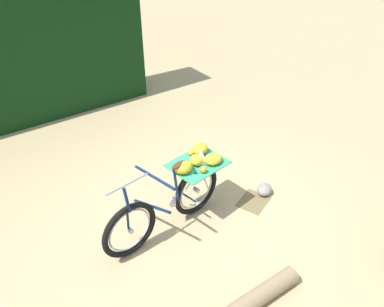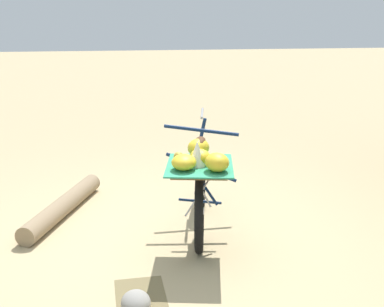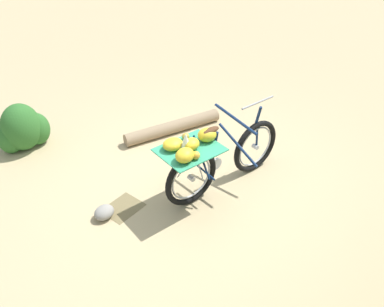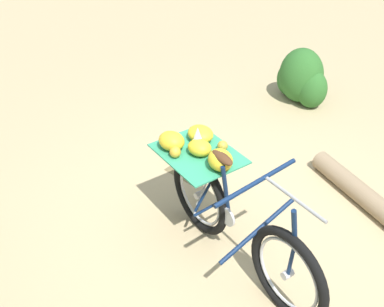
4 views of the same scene
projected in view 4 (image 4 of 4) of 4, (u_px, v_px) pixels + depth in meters
ground_plane at (225, 236)px, 4.16m from camera, size 60.00×60.00×0.00m
bicycle at (227, 205)px, 3.72m from camera, size 1.80×0.86×1.03m
fallen_log at (374, 204)px, 4.36m from camera, size 1.50×0.75×0.19m
shrub_cluster at (301, 79)px, 5.97m from camera, size 0.73×0.50×0.70m
path_stone at (178, 154)px, 5.04m from camera, size 0.24×0.20×0.15m
leaf_litter_patch at (192, 170)px, 4.92m from camera, size 0.44×0.36×0.01m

